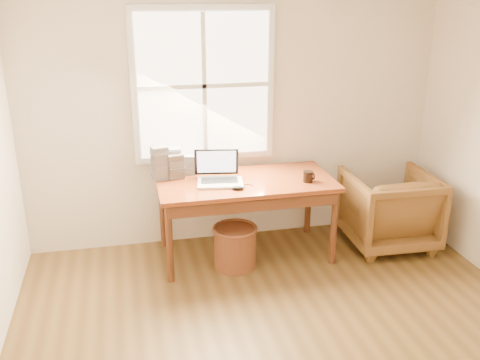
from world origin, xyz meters
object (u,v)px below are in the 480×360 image
Objects in this scene: armchair at (389,209)px; coffee_mug at (308,177)px; laptop at (220,168)px; wicker_stool at (235,247)px; cd_stack_a at (173,162)px; desk at (246,182)px.

coffee_mug is at bearing 6.53° from armchair.
laptop reaches higher than armchair.
wicker_stool is 0.96m from cd_stack_a.
wicker_stool is at bearing -44.15° from cd_stack_a.
cd_stack_a is (-1.16, 0.42, 0.09)m from coffee_mug.
coffee_mug is (-0.87, -0.07, 0.43)m from armchair.
armchair is 1.73m from laptop.
cd_stack_a reaches higher than armchair.
laptop is 0.80m from coffee_mug.
cd_stack_a reaches higher than desk.
desk is at bearing -22.23° from cd_stack_a.
desk is 1.96× the size of armchair.
laptop is (-0.10, 0.16, 0.71)m from wicker_stool.
coffee_mug reaches higher than desk.
armchair is 0.97m from coffee_mug.
coffee_mug is (0.68, 0.04, 0.61)m from wicker_stool.
cd_stack_a is at bearing 157.77° from desk.
coffee_mug is (0.78, -0.12, -0.10)m from laptop.
cd_stack_a is (-0.38, 0.30, -0.01)m from laptop.
desk is at bearing 55.16° from wicker_stool.
desk is 16.17× the size of coffee_mug.
wicker_stool is at bearing -48.93° from laptop.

